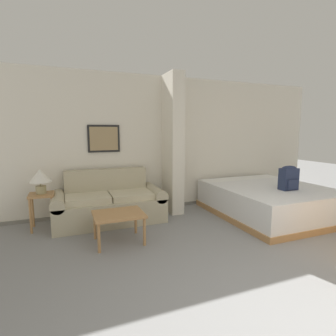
% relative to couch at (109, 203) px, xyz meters
% --- Properties ---
extents(wall_back, '(6.96, 0.16, 2.60)m').
position_rel_couch_xyz_m(wall_back, '(1.26, 0.48, 0.98)').
color(wall_back, silver).
rests_on(wall_back, ground_plane).
extents(wall_partition_pillar, '(0.24, 0.57, 2.60)m').
position_rel_couch_xyz_m(wall_partition_pillar, '(1.24, 0.13, 0.99)').
color(wall_partition_pillar, silver).
rests_on(wall_partition_pillar, ground_plane).
extents(couch, '(1.84, 0.84, 0.87)m').
position_rel_couch_xyz_m(couch, '(0.00, 0.00, 0.00)').
color(couch, '#B7AD8E').
rests_on(couch, ground_plane).
extents(coffee_table, '(0.68, 0.55, 0.42)m').
position_rel_couch_xyz_m(coffee_table, '(-0.02, -0.94, 0.06)').
color(coffee_table, '#B27F4C').
rests_on(coffee_table, ground_plane).
extents(side_table, '(0.37, 0.37, 0.57)m').
position_rel_couch_xyz_m(side_table, '(-1.05, 0.01, 0.14)').
color(side_table, '#B27F4C').
rests_on(side_table, ground_plane).
extents(table_lamp, '(0.33, 0.33, 0.39)m').
position_rel_couch_xyz_m(table_lamp, '(-1.05, 0.01, 0.53)').
color(table_lamp, tan).
rests_on(table_lamp, side_table).
extents(bed, '(1.88, 2.17, 0.54)m').
position_rel_couch_xyz_m(bed, '(2.82, -0.70, -0.04)').
color(bed, '#B27F4C').
rests_on(bed, ground_plane).
extents(backpack, '(0.30, 0.20, 0.42)m').
position_rel_couch_xyz_m(backpack, '(2.90, -1.09, 0.45)').
color(backpack, '#232D4C').
rests_on(backpack, bed).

